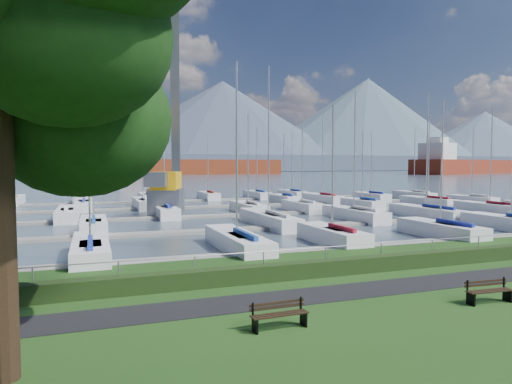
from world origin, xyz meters
name	(u,v)px	position (x,y,z in m)	size (l,w,h in m)	color
path	(383,288)	(0.00, -3.00, 0.01)	(160.00, 2.00, 0.04)	black
water	(111,174)	(0.00, 260.00, -0.40)	(800.00, 540.00, 0.20)	#3C4B58
hedge	(349,266)	(0.00, -0.40, 0.35)	(80.00, 0.70, 0.70)	black
fence	(345,246)	(0.00, 0.00, 1.20)	(0.04, 0.04, 80.00)	#909398
foothill	(107,163)	(0.00, 330.00, 6.00)	(900.00, 80.00, 12.00)	#49556A
mountains	(112,117)	(7.35, 404.62, 46.68)	(1190.00, 360.00, 115.00)	#3B4957
docks	(208,216)	(0.00, 26.00, -0.22)	(90.00, 41.60, 0.25)	gray
bench_left	(279,315)	(-5.68, -5.74, 0.42)	(1.81, 0.48, 0.85)	black
bench_right	(489,291)	(2.35, -5.93, 0.42)	(1.82, 0.54, 0.85)	black
crane	(168,161)	(-3.33, 29.65, 5.33)	(5.81, 13.49, 22.35)	#5B5D63
cargo_ship_mid	(186,167)	(36.09, 218.75, 3.60)	(94.07, 23.64, 21.50)	maroon
cargo_ship_east	(460,167)	(183.30, 182.57, 3.69)	(85.98, 45.47, 21.50)	maroon
sailboat_fleet	(193,161)	(-0.79, 29.16, 5.33)	(74.93, 49.24, 13.74)	maroon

